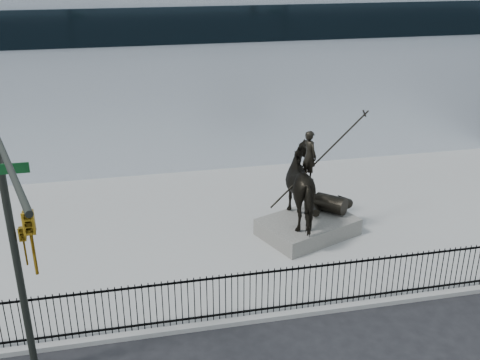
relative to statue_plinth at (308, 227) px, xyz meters
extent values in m
plane|color=black|center=(-2.17, -5.68, -0.47)|extent=(120.00, 120.00, 0.00)
cube|color=gray|center=(-2.17, 1.32, -0.39)|extent=(30.00, 12.00, 0.15)
cube|color=white|center=(-2.17, 14.32, 4.03)|extent=(44.00, 14.00, 9.00)
cube|color=black|center=(-2.17, -4.43, -0.17)|extent=(22.00, 0.05, 0.05)
cube|color=black|center=(-2.17, -4.43, 1.08)|extent=(22.00, 0.05, 0.05)
cube|color=black|center=(-2.17, -4.43, 0.43)|extent=(22.00, 0.03, 1.50)
cube|color=#56534E|center=(0.00, 0.00, 0.00)|extent=(3.98, 3.40, 0.63)
imported|color=black|center=(0.00, 0.00, 1.65)|extent=(3.10, 3.32, 2.68)
imported|color=black|center=(-0.10, -0.04, 2.88)|extent=(0.65, 0.77, 1.81)
cylinder|color=black|center=(0.34, 0.14, 2.60)|extent=(4.02, 1.66, 2.73)
cylinder|color=black|center=(-9.17, -5.48, 3.03)|extent=(0.18, 0.18, 7.00)
cylinder|color=black|center=(-8.57, -7.60, 6.13)|extent=(1.47, 4.84, 0.12)
imported|color=#A57612|center=(-7.97, -9.73, 5.50)|extent=(0.18, 0.22, 1.10)
imported|color=#A57612|center=(-8.95, -5.48, 3.23)|extent=(0.16, 0.20, 1.00)
cube|color=#0C3F19|center=(-8.81, -6.68, 5.63)|extent=(0.90, 0.03, 0.22)
camera|label=1|loc=(-6.45, -17.76, 9.70)|focal=42.00mm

